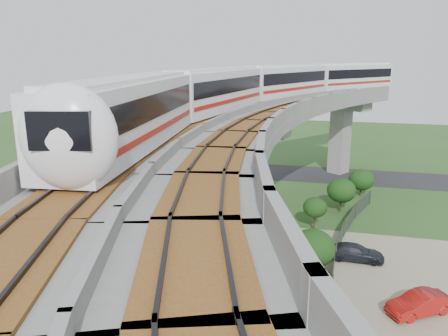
{
  "coord_description": "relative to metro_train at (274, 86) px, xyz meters",
  "views": [
    {
      "loc": [
        7.71,
        -26.22,
        15.03
      ],
      "look_at": [
        0.77,
        2.17,
        7.5
      ],
      "focal_mm": 35.0,
      "sensor_mm": 36.0,
      "label": 1
    }
  ],
  "objects": [
    {
      "name": "metro_train",
      "position": [
        0.0,
        0.0,
        0.0
      ],
      "size": [
        20.07,
        59.2,
        3.64
      ],
      "color": "white",
      "rests_on": "ground"
    },
    {
      "name": "viaduct",
      "position": [
        1.49,
        -15.35,
        -3.26
      ],
      "size": [
        19.58,
        73.98,
        11.4
      ],
      "color": "#99968E",
      "rests_on": "ground"
    },
    {
      "name": "car_red",
      "position": [
        11.19,
        -16.32,
        -11.6
      ],
      "size": [
        4.19,
        3.4,
        1.34
      ],
      "primitive_type": "imported",
      "rotation": [
        0.0,
        0.0,
        -1.0
      ],
      "color": "#9F110E",
      "rests_on": "dirt_lot"
    },
    {
      "name": "tree_1",
      "position": [
        6.85,
        0.96,
        -10.11
      ],
      "size": [
        2.82,
        2.82,
        3.4
      ],
      "color": "#382314",
      "rests_on": "ground"
    },
    {
      "name": "tree_4",
      "position": [
        4.56,
        -19.14,
        -9.79
      ],
      "size": [
        3.03,
        3.03,
        3.81
      ],
      "color": "#382314",
      "rests_on": "ground"
    },
    {
      "name": "tree_0",
      "position": [
        9.1,
        6.76,
        -10.47
      ],
      "size": [
        2.76,
        2.76,
        3.02
      ],
      "color": "#382314",
      "rests_on": "ground"
    },
    {
      "name": "dirt_lot",
      "position": [
        11.64,
        -17.35,
        -12.29
      ],
      "size": [
        18.0,
        26.0,
        0.04
      ],
      "primitive_type": "cube",
      "color": "#7E765B",
      "rests_on": "ground"
    },
    {
      "name": "asphalt_road",
      "position": [
        -2.36,
        14.65,
        -12.29
      ],
      "size": [
        60.0,
        8.0,
        0.03
      ],
      "primitive_type": "cube",
      "color": "#232326",
      "rests_on": "ground"
    },
    {
      "name": "tree_3",
      "position": [
        4.71,
        -12.81,
        -10.3
      ],
      "size": [
        3.12,
        3.12,
        3.34
      ],
      "color": "#382314",
      "rests_on": "ground"
    },
    {
      "name": "tree_2",
      "position": [
        4.52,
        -4.47,
        -10.19
      ],
      "size": [
        2.11,
        2.11,
        3.02
      ],
      "color": "#382314",
      "rests_on": "ground"
    },
    {
      "name": "ground",
      "position": [
        -2.36,
        -15.35,
        -12.31
      ],
      "size": [
        160.0,
        160.0,
        0.0
      ],
      "primitive_type": "plane",
      "color": "#2D5020",
      "rests_on": "ground"
    },
    {
      "name": "car_dark",
      "position": [
        7.81,
        -9.79,
        -11.66
      ],
      "size": [
        4.24,
        1.82,
        1.22
      ],
      "primitive_type": "imported",
      "rotation": [
        0.0,
        0.0,
        1.54
      ],
      "color": "black",
      "rests_on": "dirt_lot"
    },
    {
      "name": "fence",
      "position": [
        7.4,
        -15.35,
        -11.56
      ],
      "size": [
        3.87,
        38.73,
        1.5
      ],
      "color": "#2D382D",
      "rests_on": "ground"
    }
  ]
}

